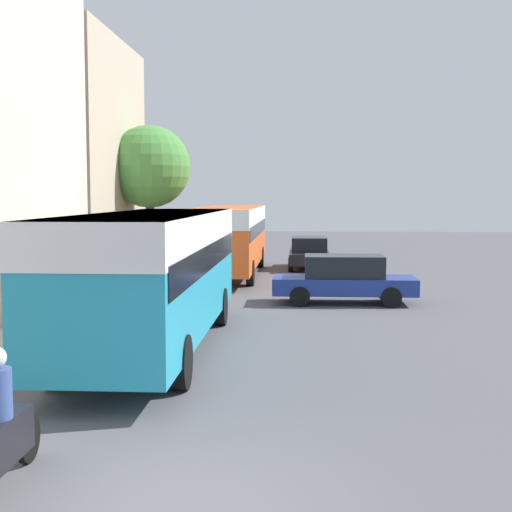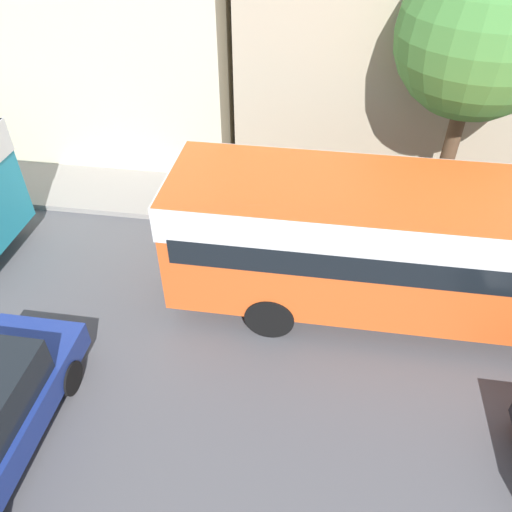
% 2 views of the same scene
% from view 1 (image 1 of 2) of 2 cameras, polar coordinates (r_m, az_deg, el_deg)
% --- Properties ---
extents(ground_plane, '(120.00, 120.00, 0.00)m').
position_cam_1_polar(ground_plane, '(8.49, -6.50, -19.42)').
color(ground_plane, '#515156').
extents(building_far_terrace, '(6.07, 9.16, 10.01)m').
position_cam_1_polar(building_far_terrace, '(31.81, -16.05, 7.47)').
color(building_far_terrace, '#BCAD93').
rests_on(building_far_terrace, ground_plane).
extents(bus_lead, '(2.60, 10.31, 3.08)m').
position_cam_1_polar(bus_lead, '(16.01, -8.26, -0.46)').
color(bus_lead, teal).
rests_on(bus_lead, ground_plane).
extents(bus_following, '(2.60, 11.21, 2.95)m').
position_cam_1_polar(bus_following, '(30.74, -2.16, 2.01)').
color(bus_following, '#EA5B23').
rests_on(bus_following, ground_plane).
extents(motorcycle_behind_lead, '(0.38, 2.24, 1.73)m').
position_cam_1_polar(motorcycle_behind_lead, '(9.21, -19.80, -13.13)').
color(motorcycle_behind_lead, black).
rests_on(motorcycle_behind_lead, ground_plane).
extents(car_crossing, '(4.56, 1.79, 1.55)m').
position_cam_1_polar(car_crossing, '(23.07, 7.05, -1.81)').
color(car_crossing, navy).
rests_on(car_crossing, ground_plane).
extents(car_far_curb, '(1.92, 4.34, 1.51)m').
position_cam_1_polar(car_far_curb, '(33.68, 4.27, 0.30)').
color(car_far_curb, black).
rests_on(car_far_curb, ground_plane).
extents(pedestrian_near_curb, '(0.35, 0.35, 1.64)m').
position_cam_1_polar(pedestrian_near_curb, '(37.28, -7.05, 1.05)').
color(pedestrian_near_curb, '#232838').
rests_on(pedestrian_near_curb, sidewalk).
extents(street_tree, '(3.59, 3.59, 6.36)m').
position_cam_1_polar(street_tree, '(31.59, -8.53, 7.04)').
color(street_tree, brown).
rests_on(street_tree, sidewalk).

